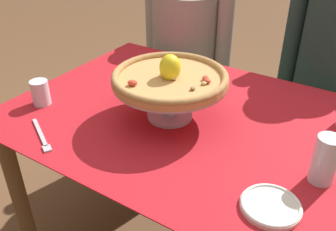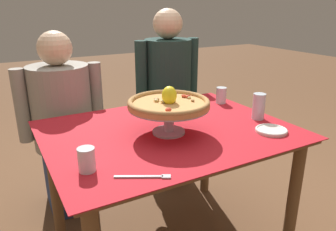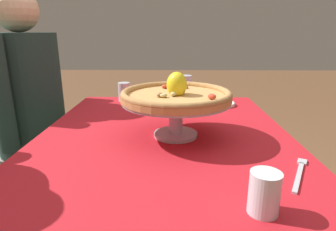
# 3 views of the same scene
# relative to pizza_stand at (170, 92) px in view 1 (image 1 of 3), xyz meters

# --- Properties ---
(dining_table) EXTENTS (1.18, 0.92, 0.71)m
(dining_table) POSITION_rel_pizza_stand_xyz_m (0.02, 0.04, -0.20)
(dining_table) COLOR brown
(dining_table) RESTS_ON ground
(pizza_stand) EXTENTS (0.38, 0.38, 0.13)m
(pizza_stand) POSITION_rel_pizza_stand_xyz_m (0.00, 0.00, 0.00)
(pizza_stand) COLOR #B7B7C1
(pizza_stand) RESTS_ON dining_table
(pizza) EXTENTS (0.38, 0.38, 0.10)m
(pizza) POSITION_rel_pizza_stand_xyz_m (0.00, -0.00, 0.05)
(pizza) COLOR tan
(pizza) RESTS_ON pizza_stand
(water_glass_side_right) EXTENTS (0.07, 0.07, 0.14)m
(water_glass_side_right) POSITION_rel_pizza_stand_xyz_m (0.52, -0.06, -0.04)
(water_glass_side_right) COLOR silver
(water_glass_side_right) RESTS_ON dining_table
(water_glass_front_left) EXTENTS (0.06, 0.06, 0.09)m
(water_glass_front_left) POSITION_rel_pizza_stand_xyz_m (-0.44, -0.18, -0.06)
(water_glass_front_left) COLOR silver
(water_glass_front_left) RESTS_ON dining_table
(side_plate) EXTENTS (0.15, 0.15, 0.02)m
(side_plate) POSITION_rel_pizza_stand_xyz_m (0.44, -0.23, -0.09)
(side_plate) COLOR silver
(side_plate) RESTS_ON dining_table
(dinner_fork) EXTENTS (0.19, 0.11, 0.01)m
(dinner_fork) POSITION_rel_pizza_stand_xyz_m (-0.28, -0.33, -0.09)
(dinner_fork) COLOR #B7B7C1
(dinner_fork) RESTS_ON dining_table
(diner_left) EXTENTS (0.52, 0.37, 1.15)m
(diner_left) POSITION_rel_pizza_stand_xyz_m (-0.35, 0.72, -0.24)
(diner_left) COLOR navy
(diner_left) RESTS_ON ground
(diner_right) EXTENTS (0.49, 0.34, 1.27)m
(diner_right) POSITION_rel_pizza_stand_xyz_m (0.40, 0.73, -0.20)
(diner_right) COLOR gray
(diner_right) RESTS_ON ground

